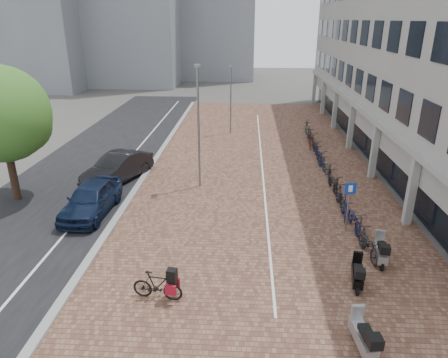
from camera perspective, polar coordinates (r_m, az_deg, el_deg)
ground at (r=16.48m, az=-1.21°, el=-11.95°), size 140.00×140.00×0.00m
plaza_brick at (r=27.27m, az=4.92°, el=2.02°), size 14.50×42.00×0.04m
street_asphalt at (r=29.07m, az=-17.31°, el=2.34°), size 8.00×50.00×0.03m
curb at (r=27.93m, az=-9.80°, el=2.39°), size 0.35×42.00×0.14m
lane_line at (r=28.43m, az=-13.53°, el=2.34°), size 0.12×44.00×0.00m
parking_line at (r=27.26m, az=5.34°, el=2.06°), size 0.10×30.00×0.00m
office_building at (r=31.97m, az=26.44°, el=18.31°), size 8.40×40.00×15.00m
car_navy at (r=21.18m, az=-18.15°, el=-2.63°), size 2.12×4.80×1.61m
car_dark at (r=25.03m, az=-14.68°, el=1.53°), size 3.47×5.28×1.64m
hero_bike at (r=14.62m, az=-9.35°, el=-14.48°), size 1.85×0.75×1.27m
scooter_front at (r=17.47m, az=21.19°, el=-9.23°), size 0.80×1.76×1.16m
scooter_mid at (r=15.82m, az=18.24°, el=-12.36°), size 0.79×1.67×1.11m
scooter_back at (r=13.17m, az=18.97°, el=-20.03°), size 0.71×1.80×1.20m
parking_sign at (r=18.95m, az=17.14°, el=-2.76°), size 0.50×0.10×2.39m
lamp_near at (r=22.59m, az=-3.58°, el=6.95°), size 0.12×0.12×6.82m
lamp_far at (r=34.31m, az=0.93°, el=10.91°), size 0.12×0.12×5.50m
street_tree at (r=23.49m, az=-28.38°, el=7.73°), size 4.87×4.87×7.09m
bike_row at (r=26.29m, az=14.02°, el=1.86°), size 1.09×21.46×1.05m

